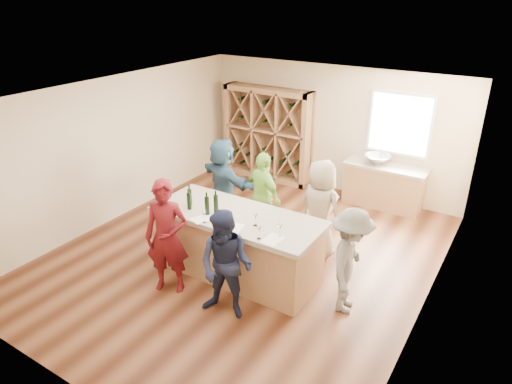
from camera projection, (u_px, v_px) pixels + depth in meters
The scene contains 33 objects.
floor at pixel (245, 257), 8.04m from camera, with size 6.00×7.00×0.10m, color brown.
ceiling at pixel (243, 92), 6.85m from camera, with size 6.00×7.00×0.10m, color white.
wall_back at pixel (332, 129), 10.18m from camera, with size 6.00×0.10×2.80m, color beige.
wall_front at pixel (55, 294), 4.71m from camera, with size 6.00×0.10×2.80m, color beige.
wall_left at pixel (115, 149), 8.92m from camera, with size 0.10×7.00×2.80m, color beige.
wall_right at pixel (438, 229), 5.96m from camera, with size 0.10×7.00×2.80m, color beige.
window_frame at pixel (400, 124), 9.25m from camera, with size 1.30×0.06×1.30m, color white.
window_pane at pixel (399, 124), 9.22m from camera, with size 1.18×0.01×1.18m, color white.
wine_rack at pixel (268, 134), 10.82m from camera, with size 2.20×0.45×2.20m, color #A2744D.
back_counter_base at pixel (383, 187), 9.63m from camera, with size 1.60×0.58×0.86m, color #A2744D.
back_counter_top at pixel (386, 167), 9.44m from camera, with size 1.70×0.62×0.06m, color #A59887.
sink at pixel (377, 159), 9.49m from camera, with size 0.54×0.54×0.19m, color silver.
faucet at pixel (380, 154), 9.61m from camera, with size 0.02×0.02×0.30m, color silver.
tasting_counter_base at pixel (238, 247), 7.30m from camera, with size 2.60×1.00×1.00m, color #A2744D.
tasting_counter_top at pixel (237, 217), 7.07m from camera, with size 2.72×1.12×0.08m, color #A59887.
wine_bottle_a at pixel (190, 197), 7.30m from camera, with size 0.07×0.07×0.28m, color black.
wine_bottle_b at pixel (189, 201), 7.17m from camera, with size 0.07×0.07×0.28m, color black.
wine_bottle_d at pixel (207, 206), 7.00m from camera, with size 0.07×0.07×0.29m, color black.
wine_bottle_e at pixel (216, 204), 7.05m from camera, with size 0.07×0.07×0.29m, color black.
wine_glass_a at pixel (204, 217), 6.77m from camera, with size 0.07×0.07×0.19m, color white.
wine_glass_b at pixel (230, 223), 6.60m from camera, with size 0.07×0.07×0.19m, color white.
wine_glass_c at pixel (259, 233), 6.34m from camera, with size 0.07×0.07×0.18m, color white.
wine_glass_d at pixel (255, 220), 6.69m from camera, with size 0.07×0.07×0.19m, color white.
wine_glass_e at pixel (280, 230), 6.40m from camera, with size 0.07×0.07×0.19m, color white.
tasting_menu_a at pixel (202, 219), 6.92m from camera, with size 0.23×0.32×0.00m, color white.
tasting_menu_b at pixel (235, 228), 6.66m from camera, with size 0.20×0.27×0.00m, color white.
tasting_menu_c at pixel (273, 239), 6.36m from camera, with size 0.23×0.32×0.00m, color white.
person_near_left at pixel (167, 237), 6.77m from camera, with size 0.66×0.48×1.81m, color #590F14.
person_near_right at pixel (226, 266), 6.24m from camera, with size 0.79×0.43×1.62m, color #191E38.
person_server at pixel (350, 262), 6.36m from camera, with size 1.03×0.48×1.60m, color slate.
person_far_mid at pixel (263, 196), 8.31m from camera, with size 0.96×0.49×1.64m, color #8CC64C.
person_far_right at pixel (320, 209), 7.72m from camera, with size 0.84×0.55×1.73m, color gray.
person_far_left at pixel (223, 181), 8.82m from camera, with size 1.59×0.57×1.72m, color #335972.
Camera 1 is at (3.81, -5.70, 4.30)m, focal length 32.00 mm.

